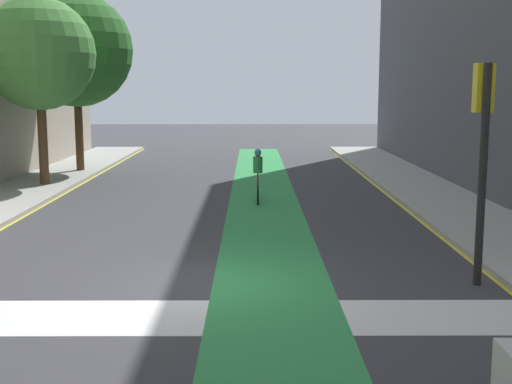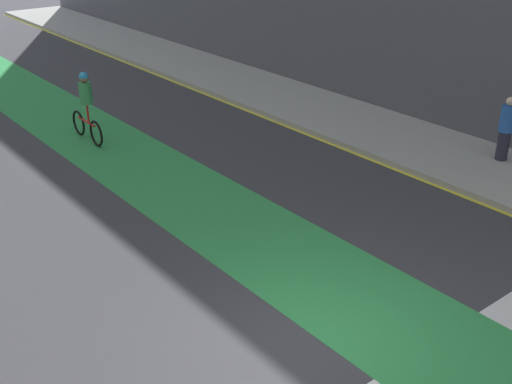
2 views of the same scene
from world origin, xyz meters
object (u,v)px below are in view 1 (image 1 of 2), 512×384
Objects in this scene: traffic_signal_near_right at (483,131)px; cyclist_in_lane at (258,175)px; street_tree_near at (39,54)px; street_tree_far at (76,50)px.

cyclist_in_lane is (-4.31, 9.63, -2.09)m from traffic_signal_near_right.
traffic_signal_near_right is 2.35× the size of cyclist_in_lane.
cyclist_in_lane is at bearing -23.23° from street_tree_near.
cyclist_in_lane is 0.23× the size of street_tree_far.
traffic_signal_near_right is 18.47m from street_tree_near.
traffic_signal_near_right is 21.79m from street_tree_far.
traffic_signal_near_right is 0.55× the size of street_tree_far.
street_tree_far is at bearing 125.04° from traffic_signal_near_right.
street_tree_far reaches higher than street_tree_near.
street_tree_near is 0.90× the size of street_tree_far.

